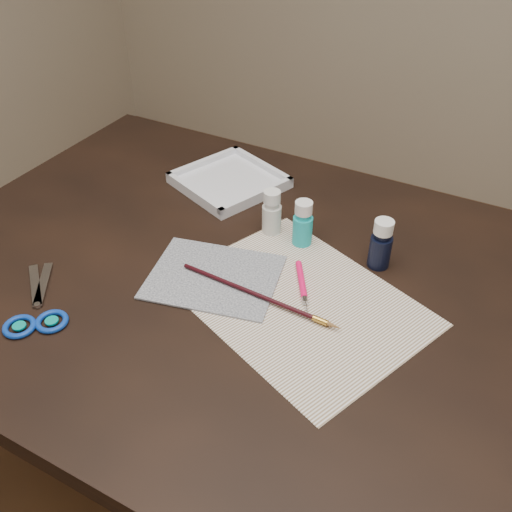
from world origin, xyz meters
The scene contains 11 objects.
ground centered at (0.00, 0.00, -0.01)m, with size 3.50×3.50×0.02m, color #422614.
table centered at (0.00, 0.00, 0.38)m, with size 1.30×0.90×0.75m, color black.
paper centered at (0.10, -0.02, 0.75)m, with size 0.40×0.31×0.00m, color white.
canvas centered at (-0.07, -0.04, 0.75)m, with size 0.23×0.18×0.00m, color black.
paint_bottle_white centered at (-0.04, 0.14, 0.80)m, with size 0.04×0.04×0.09m, color silver.
paint_bottle_cyan centered at (0.03, 0.14, 0.80)m, with size 0.04×0.04×0.09m, color #1BB7BF.
paint_bottle_navy centered at (0.18, 0.14, 0.80)m, with size 0.04×0.04×0.10m, color black.
paintbrush centered at (0.03, -0.05, 0.76)m, with size 0.31×0.01×0.01m, color black, non-canonical shape.
craft_knife centered at (0.09, 0.01, 0.76)m, with size 0.14×0.01×0.01m, color #FF0F5D, non-canonical shape.
scissors centered at (-0.31, -0.23, 0.76)m, with size 0.21×0.11×0.01m, color silver, non-canonical shape.
palette_tray centered at (-0.21, 0.26, 0.76)m, with size 0.20×0.20×0.02m, color white.
Camera 1 is at (0.37, -0.69, 1.41)m, focal length 40.00 mm.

